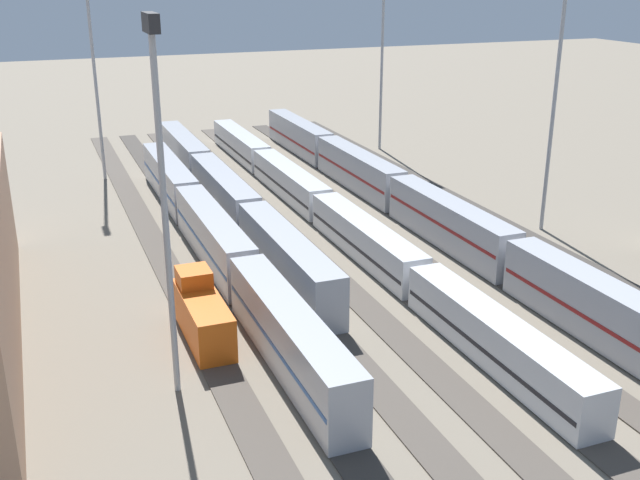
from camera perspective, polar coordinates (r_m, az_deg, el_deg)
ground_plane at (r=80.57m, az=3.10°, el=-1.09°), size 400.00×400.00×0.00m
track_bed_0 at (r=90.21m, az=14.77°, el=0.63°), size 140.00×2.80×0.12m
track_bed_1 at (r=87.47m, az=12.10°, el=0.25°), size 140.00×2.80×0.12m
track_bed_2 at (r=84.93m, az=9.27°, el=-0.16°), size 140.00×2.80×0.12m
track_bed_3 at (r=82.61m, az=6.27°, el=-0.60°), size 140.00×2.80×0.12m
track_bed_4 at (r=80.54m, az=3.10°, el=-1.05°), size 140.00×2.80×0.12m
track_bed_5 at (r=78.74m, az=-0.22°, el=-1.52°), size 140.00×2.80×0.12m
track_bed_6 at (r=77.21m, az=-3.69°, el=-2.01°), size 140.00×2.80×0.12m
track_bed_7 at (r=75.99m, az=-7.28°, el=-2.51°), size 140.00×2.80×0.12m
track_bed_8 at (r=75.08m, az=-10.98°, el=-3.01°), size 140.00×2.80×0.12m
train_on_track_2 at (r=83.25m, az=9.72°, el=1.25°), size 119.80×3.06×5.00m
train_on_track_4 at (r=89.55m, az=0.22°, el=2.47°), size 95.60×3.06×3.80m
train_on_track_6 at (r=93.83m, az=-7.30°, el=3.53°), size 71.40×3.00×5.00m
train_on_track_8 at (r=62.60m, az=-8.86°, el=-5.58°), size 10.00×3.00×5.00m
train_on_track_7 at (r=78.59m, az=-8.06°, el=0.21°), size 71.40×3.06×5.00m
light_mast_0 at (r=87.69m, az=17.66°, el=13.52°), size 2.80×0.70×32.96m
light_mast_1 at (r=50.28m, az=-11.91°, el=5.64°), size 2.80×0.70×26.27m
light_mast_2 at (r=125.49m, az=4.76°, el=15.54°), size 2.80×0.70×31.02m
light_mast_3 at (r=110.34m, az=-16.87°, el=14.08°), size 2.80×0.70×30.60m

